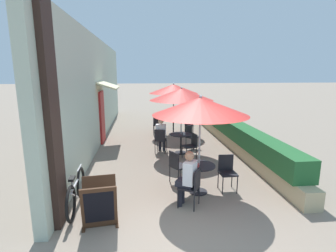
% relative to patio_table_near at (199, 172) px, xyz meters
% --- Properties ---
extents(ground_plane, '(120.00, 120.00, 0.00)m').
position_rel_patio_table_near_xyz_m(ground_plane, '(-0.56, -1.60, -0.51)').
color(ground_plane, gray).
extents(cafe_facade_wall, '(0.98, 14.71, 4.20)m').
position_rel_patio_table_near_xyz_m(cafe_facade_wall, '(-3.11, 5.62, 1.58)').
color(cafe_facade_wall, '#B2C1AD').
rests_on(cafe_facade_wall, ground_plane).
extents(planter_hedge, '(0.60, 13.71, 1.01)m').
position_rel_patio_table_near_xyz_m(planter_hedge, '(2.19, 5.66, 0.03)').
color(planter_hedge, tan).
rests_on(planter_hedge, ground_plane).
extents(patio_table_near, '(0.78, 0.78, 0.70)m').
position_rel_patio_table_near_xyz_m(patio_table_near, '(0.00, 0.00, 0.00)').
color(patio_table_near, black).
rests_on(patio_table_near, ground_plane).
extents(patio_umbrella_near, '(2.21, 2.21, 2.37)m').
position_rel_patio_table_near_xyz_m(patio_umbrella_near, '(0.00, -0.00, 1.60)').
color(patio_umbrella_near, '#B7B7BC').
rests_on(patio_umbrella_near, ground_plane).
extents(cafe_chair_near_left, '(0.54, 0.54, 0.87)m').
position_rel_patio_table_near_xyz_m(cafe_chair_near_left, '(-0.29, -0.68, 0.01)').
color(cafe_chair_near_left, black).
rests_on(cafe_chair_near_left, ground_plane).
extents(seated_patron_near_left, '(0.50, 0.47, 1.25)m').
position_rel_patio_table_near_xyz_m(seated_patron_near_left, '(-0.39, -0.62, 0.18)').
color(seated_patron_near_left, '#23232D').
rests_on(seated_patron_near_left, ground_plane).
extents(cafe_chair_near_right, '(0.41, 0.41, 0.87)m').
position_rel_patio_table_near_xyz_m(cafe_chair_near_right, '(0.73, 0.09, 0.01)').
color(cafe_chair_near_right, black).
rests_on(cafe_chair_near_right, ground_plane).
extents(cafe_chair_near_back, '(0.55, 0.55, 0.87)m').
position_rel_patio_table_near_xyz_m(cafe_chair_near_back, '(-0.44, 0.59, 0.01)').
color(cafe_chair_near_back, black).
rests_on(cafe_chair_near_back, ground_plane).
extents(coffee_cup_near, '(0.07, 0.07, 0.09)m').
position_rel_patio_table_near_xyz_m(coffee_cup_near, '(-0.06, -0.15, 0.23)').
color(coffee_cup_near, '#B73D3D').
rests_on(coffee_cup_near, patio_table_near).
extents(patio_table_mid, '(0.78, 0.78, 0.70)m').
position_rel_patio_table_near_xyz_m(patio_table_mid, '(0.05, 3.14, 0.00)').
color(patio_table_mid, black).
rests_on(patio_table_mid, ground_plane).
extents(patio_umbrella_mid, '(2.21, 2.21, 2.37)m').
position_rel_patio_table_near_xyz_m(patio_umbrella_mid, '(0.05, 3.14, 1.60)').
color(patio_umbrella_mid, '#B7B7BC').
rests_on(patio_umbrella_mid, ground_plane).
extents(cafe_chair_mid_left, '(0.50, 0.50, 0.87)m').
position_rel_patio_table_near_xyz_m(cafe_chair_mid_left, '(-0.68, 3.27, 0.01)').
color(cafe_chair_mid_left, black).
rests_on(cafe_chair_mid_left, ground_plane).
extents(seated_patron_mid_left, '(0.42, 0.47, 1.25)m').
position_rel_patio_table_near_xyz_m(seated_patron_mid_left, '(-0.64, 3.38, 0.18)').
color(seated_patron_mid_left, '#23232D').
rests_on(seated_patron_mid_left, ground_plane).
extents(cafe_chair_mid_right, '(0.48, 0.48, 0.87)m').
position_rel_patio_table_near_xyz_m(cafe_chair_mid_right, '(0.30, 2.45, 0.01)').
color(cafe_chair_mid_right, black).
rests_on(cafe_chair_mid_right, ground_plane).
extents(cafe_chair_mid_back, '(0.57, 0.57, 0.87)m').
position_rel_patio_table_near_xyz_m(cafe_chair_mid_back, '(0.52, 3.70, 0.01)').
color(cafe_chair_mid_back, black).
rests_on(cafe_chair_mid_back, ground_plane).
extents(coffee_cup_mid, '(0.07, 0.07, 0.09)m').
position_rel_patio_table_near_xyz_m(coffee_cup_mid, '(0.14, 3.02, 0.23)').
color(coffee_cup_mid, white).
rests_on(coffee_cup_mid, patio_table_mid).
extents(patio_table_far, '(0.78, 0.78, 0.70)m').
position_rel_patio_table_near_xyz_m(patio_table_far, '(0.13, 6.01, 0.00)').
color(patio_table_far, black).
rests_on(patio_table_far, ground_plane).
extents(patio_umbrella_far, '(2.21, 2.21, 2.37)m').
position_rel_patio_table_near_xyz_m(patio_umbrella_far, '(0.13, 6.01, 1.60)').
color(patio_umbrella_far, '#B7B7BC').
rests_on(patio_umbrella_far, ground_plane).
extents(cafe_chair_far_left, '(0.44, 0.44, 0.87)m').
position_rel_patio_table_near_xyz_m(cafe_chair_far_left, '(0.86, 6.00, 0.01)').
color(cafe_chair_far_left, black).
rests_on(cafe_chair_far_left, ground_plane).
extents(cafe_chair_far_right, '(0.44, 0.44, 0.87)m').
position_rel_patio_table_near_xyz_m(cafe_chair_far_right, '(-0.61, 6.02, 0.01)').
color(cafe_chair_far_right, black).
rests_on(cafe_chair_far_right, ground_plane).
extents(coffee_cup_far, '(0.07, 0.07, 0.09)m').
position_rel_patio_table_near_xyz_m(coffee_cup_far, '(0.22, 6.08, 0.23)').
color(coffee_cup_far, white).
rests_on(coffee_cup_far, patio_table_far).
extents(bicycle_leaning, '(0.12, 1.74, 0.82)m').
position_rel_patio_table_near_xyz_m(bicycle_leaning, '(-2.76, -0.47, -0.14)').
color(bicycle_leaning, black).
rests_on(bicycle_leaning, ground_plane).
extents(menu_board, '(0.73, 0.71, 0.88)m').
position_rel_patio_table_near_xyz_m(menu_board, '(-2.17, -1.13, -0.08)').
color(menu_board, '#422819').
rests_on(menu_board, ground_plane).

